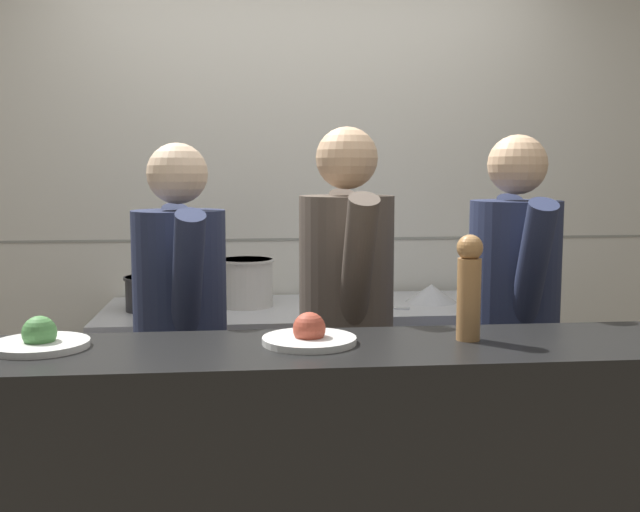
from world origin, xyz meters
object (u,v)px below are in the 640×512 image
stock_pot (154,292)px  plated_dish_main (40,340)px  plated_dish_appetiser (309,336)px  chef_head_cook (181,345)px  sauce_pot (246,281)px  pepper_mill (469,285)px  chef_line (513,332)px  mixing_bowl_steel (431,293)px  oven_range (206,404)px  chef_sous (346,333)px  chefs_knife (363,306)px

stock_pot → plated_dish_main: size_ratio=1.03×
plated_dish_appetiser → chef_head_cook: chef_head_cook is taller
stock_pot → plated_dish_appetiser: 1.49m
sauce_pot → pepper_mill: (0.60, -1.43, 0.19)m
sauce_pot → chef_line: 1.25m
plated_dish_main → chef_line: bearing=22.5°
plated_dish_main → plated_dish_appetiser: same height
mixing_bowl_steel → stock_pot: bearing=-179.8°
sauce_pot → mixing_bowl_steel: (0.85, -0.05, -0.06)m
oven_range → chef_head_cook: bearing=-93.6°
oven_range → chef_sous: (0.54, -0.74, 0.47)m
chefs_knife → chef_sous: bearing=-104.5°
chef_head_cook → chef_line: (1.20, -0.00, 0.02)m
chef_head_cook → chef_sous: (0.58, -0.01, 0.03)m
oven_range → stock_pot: stock_pot is taller
oven_range → chef_head_cook: size_ratio=0.57×
chef_sous → chef_line: bearing=-0.9°
stock_pot → chef_line: size_ratio=0.16×
plated_dish_appetiser → oven_range: bearing=104.2°
chefs_knife → chef_line: (0.45, -0.62, 0.01)m
plated_dish_main → chef_head_cook: (0.31, 0.63, -0.17)m
mixing_bowl_steel → plated_dish_main: bearing=-135.7°
mixing_bowl_steel → chef_sous: 0.90m
plated_dish_main → chef_head_cook: chef_head_cook is taller
chefs_knife → chef_head_cook: bearing=-140.3°
chef_head_cook → mixing_bowl_steel: bearing=22.2°
sauce_pot → pepper_mill: size_ratio=0.88×
sauce_pot → plated_dish_appetiser: 1.44m
pepper_mill → chef_line: chef_line is taller
stock_pot → oven_range: bearing=-1.3°
sauce_pot → plated_dish_main: bearing=-111.1°
pepper_mill → chef_sous: chef_sous is taller
chefs_knife → plated_dish_main: plated_dish_main is taller
stock_pot → pepper_mill: size_ratio=0.90×
plated_dish_appetiser → stock_pot: bearing=112.4°
oven_range → chefs_knife: bearing=-8.5°
oven_range → plated_dish_appetiser: (0.35, -1.37, 0.61)m
mixing_bowl_steel → plated_dish_appetiser: size_ratio=0.93×
plated_dish_appetiser → chef_sous: 0.67m
stock_pot → sauce_pot: (0.41, 0.05, 0.03)m
chef_sous → chef_line: (0.62, 0.01, -0.01)m
mixing_bowl_steel → chefs_knife: (-0.34, -0.12, -0.03)m
chefs_knife → pepper_mill: pepper_mill is taller
mixing_bowl_steel → chef_sous: (-0.50, -0.75, -0.01)m
chef_head_cook → chef_sous: bearing=-13.4°
pepper_mill → mixing_bowl_steel: bearing=79.6°
stock_pot → mixing_bowl_steel: bearing=0.2°
plated_dish_appetiser → chef_head_cook: (-0.39, 0.65, -0.17)m
plated_dish_main → stock_pot: bearing=84.3°
chefs_knife → sauce_pot: bearing=162.6°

